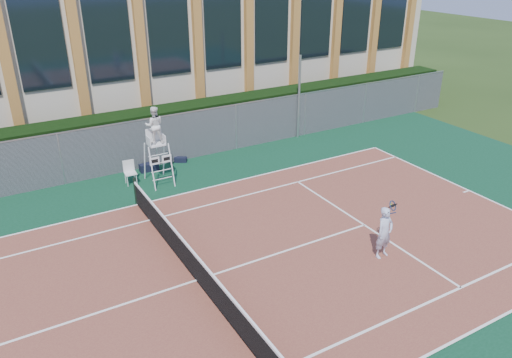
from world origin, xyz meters
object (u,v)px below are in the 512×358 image
steel_pole (299,97)px  umpire_chair (155,127)px  plastic_chair (130,170)px  tennis_player (385,232)px

steel_pole → umpire_chair: bearing=-168.4°
steel_pole → plastic_chair: size_ratio=4.24×
steel_pole → plastic_chair: (-9.15, -1.17, -1.50)m
umpire_chair → plastic_chair: umpire_chair is taller
umpire_chair → plastic_chair: (-1.06, 0.49, -1.81)m
tennis_player → steel_pole: bearing=69.4°
steel_pole → tennis_player: bearing=-110.6°
steel_pole → plastic_chair: steel_pole is taller
plastic_chair → tennis_player: bearing=-60.7°
plastic_chair → tennis_player: tennis_player is taller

